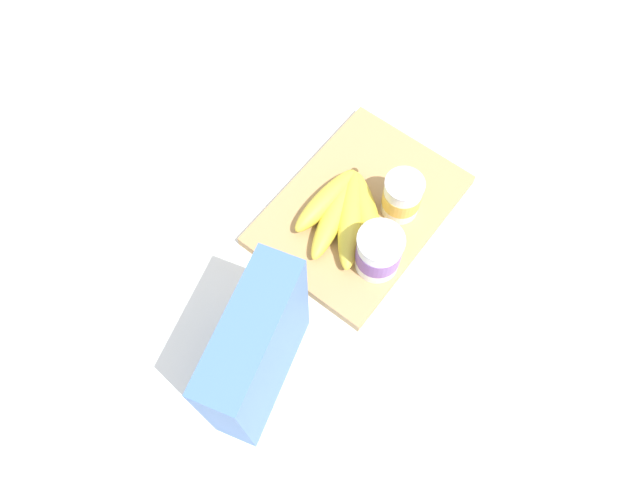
% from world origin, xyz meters
% --- Properties ---
extents(ground_plane, '(2.40, 2.40, 0.00)m').
position_xyz_m(ground_plane, '(0.00, 0.00, 0.00)').
color(ground_plane, white).
extents(cutting_board, '(0.34, 0.25, 0.02)m').
position_xyz_m(cutting_board, '(0.00, 0.00, 0.01)').
color(cutting_board, tan).
rests_on(cutting_board, ground_plane).
extents(cereal_box, '(0.21, 0.12, 0.24)m').
position_xyz_m(cereal_box, '(0.31, 0.05, 0.12)').
color(cereal_box, '#4770B7').
rests_on(cereal_box, ground_plane).
extents(yogurt_cup_front, '(0.06, 0.06, 0.08)m').
position_xyz_m(yogurt_cup_front, '(-0.04, 0.05, 0.06)').
color(yogurt_cup_front, white).
rests_on(yogurt_cup_front, cutting_board).
extents(yogurt_cup_back, '(0.07, 0.07, 0.09)m').
position_xyz_m(yogurt_cup_back, '(0.07, 0.08, 0.07)').
color(yogurt_cup_back, white).
rests_on(yogurt_cup_back, cutting_board).
extents(banana_bunch, '(0.19, 0.16, 0.04)m').
position_xyz_m(banana_bunch, '(0.03, -0.01, 0.04)').
color(banana_bunch, yellow).
rests_on(banana_bunch, cutting_board).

